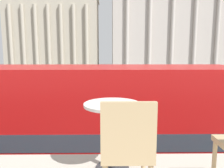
{
  "coord_description": "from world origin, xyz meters",
  "views": [
    {
      "loc": [
        0.94,
        -2.57,
        4.75
      ],
      "look_at": [
        1.18,
        15.43,
        2.2
      ],
      "focal_mm": 35.0,
      "sensor_mm": 36.0,
      "label": 1
    }
  ],
  "objects": [
    {
      "name": "traffic_light_near",
      "position": [
        -3.93,
        11.76,
        2.18
      ],
      "size": [
        0.42,
        0.24,
        3.31
      ],
      "color": "black",
      "rests_on": "ground_plane"
    },
    {
      "name": "cafe_dining_table",
      "position": [
        0.97,
        -0.35,
        4.04
      ],
      "size": [
        0.6,
        0.6,
        0.73
      ],
      "color": "#2D2D30",
      "rests_on": "cafe_floor_slab"
    },
    {
      "name": "pedestrian_grey",
      "position": [
        -2.05,
        28.26,
        0.92
      ],
      "size": [
        0.32,
        0.32,
        1.61
      ],
      "rotation": [
        0.0,
        0.0,
        0.84
      ],
      "color": "#282B33",
      "rests_on": "ground_plane"
    },
    {
      "name": "car_black",
      "position": [
        2.64,
        29.86,
        0.7
      ],
      "size": [
        4.2,
        1.93,
        1.35
      ],
      "rotation": [
        0.0,
        0.0,
        5.8
      ],
      "color": "black",
      "rests_on": "ground_plane"
    },
    {
      "name": "plaza_building_left",
      "position": [
        -13.69,
        58.43,
        9.79
      ],
      "size": [
        23.57,
        14.34,
        19.6
      ],
      "color": "#B2A893",
      "rests_on": "ground_plane"
    },
    {
      "name": "double_decker_bus",
      "position": [
        -1.03,
        3.58,
        2.44
      ],
      "size": [
        11.35,
        2.63,
        4.38
      ],
      "rotation": [
        0.0,
        0.0,
        0.12
      ],
      "color": "black",
      "rests_on": "ground_plane"
    },
    {
      "name": "pedestrian_blue",
      "position": [
        8.9,
        16.28,
        0.98
      ],
      "size": [
        0.32,
        0.32,
        1.7
      ],
      "rotation": [
        0.0,
        0.0,
        5.07
      ],
      "color": "#282B33",
      "rests_on": "ground_plane"
    },
    {
      "name": "pedestrian_olive",
      "position": [
        -7.76,
        26.94,
        0.97
      ],
      "size": [
        0.32,
        0.32,
        1.69
      ],
      "rotation": [
        0.0,
        0.0,
        4.04
      ],
      "color": "#282B33",
      "rests_on": "ground_plane"
    },
    {
      "name": "traffic_light_mid",
      "position": [
        -3.33,
        17.44,
        2.16
      ],
      "size": [
        0.42,
        0.24,
        3.27
      ],
      "color": "black",
      "rests_on": "ground_plane"
    },
    {
      "name": "cafe_chair_0",
      "position": [
        1.08,
        -0.97,
        4.02
      ],
      "size": [
        0.4,
        0.4,
        0.91
      ],
      "rotation": [
        0.0,
        0.0,
        0.11
      ],
      "color": "tan",
      "rests_on": "cafe_floor_slab"
    },
    {
      "name": "pedestrian_black",
      "position": [
        -8.83,
        30.61,
        0.97
      ],
      "size": [
        0.32,
        0.32,
        1.69
      ],
      "rotation": [
        0.0,
        0.0,
        3.6
      ],
      "color": "#282B33",
      "rests_on": "ground_plane"
    },
    {
      "name": "plaza_building_right",
      "position": [
        19.9,
        59.22,
        12.2
      ],
      "size": [
        36.56,
        11.38,
        24.41
      ],
      "color": "#BCB2A8",
      "rests_on": "ground_plane"
    }
  ]
}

